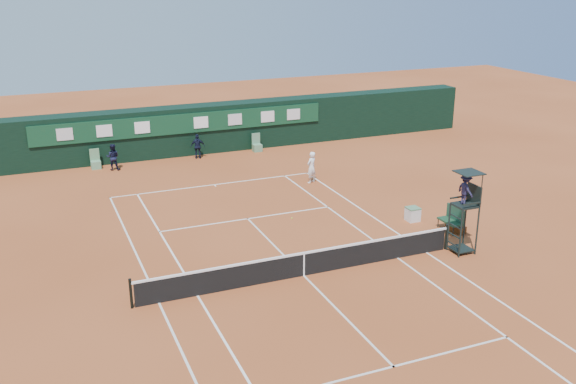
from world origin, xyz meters
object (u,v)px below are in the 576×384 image
object	(u,v)px
player_bench	(452,218)
player	(311,167)
tennis_net	(304,263)
cooler	(413,214)
umpire_chair	(466,195)

from	to	relation	value
player_bench	player	xyz separation A→B (m)	(-2.87, 8.65, 0.27)
tennis_net	player_bench	world-z (taller)	same
tennis_net	cooler	xyz separation A→B (m)	(6.93, 3.27, -0.18)
player	cooler	bearing A→B (deg)	78.00
cooler	player	distance (m)	7.24
cooler	player_bench	bearing A→B (deg)	-61.24
cooler	umpire_chair	bearing A→B (deg)	-92.04
umpire_chair	cooler	size ratio (longest dim) A/B	5.30
player_bench	cooler	bearing A→B (deg)	118.76
umpire_chair	player_bench	distance (m)	2.98
tennis_net	player	distance (m)	11.39
tennis_net	umpire_chair	distance (m)	7.09
umpire_chair	tennis_net	bearing A→B (deg)	175.88
tennis_net	cooler	distance (m)	7.67
player_bench	cooler	xyz separation A→B (m)	(-0.93, 1.69, -0.27)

